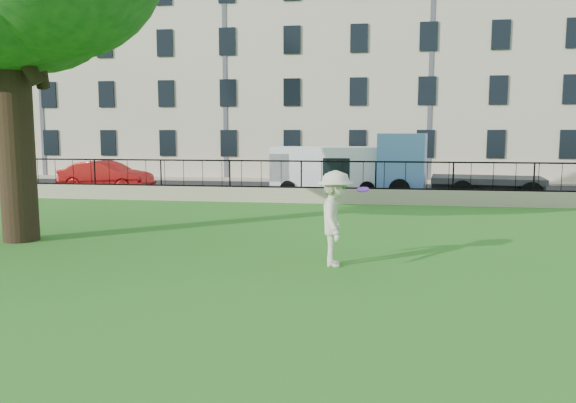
% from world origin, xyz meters
% --- Properties ---
extents(ground, '(120.00, 120.00, 0.00)m').
position_xyz_m(ground, '(0.00, 0.00, 0.00)').
color(ground, '#2A731B').
rests_on(ground, ground).
extents(retaining_wall, '(50.00, 0.40, 0.60)m').
position_xyz_m(retaining_wall, '(0.00, 12.00, 0.30)').
color(retaining_wall, tan).
rests_on(retaining_wall, ground).
extents(iron_railing, '(50.00, 0.05, 1.13)m').
position_xyz_m(iron_railing, '(0.00, 12.00, 1.15)').
color(iron_railing, black).
rests_on(iron_railing, retaining_wall).
extents(street, '(60.00, 9.00, 0.01)m').
position_xyz_m(street, '(0.00, 16.70, 0.01)').
color(street, black).
rests_on(street, ground).
extents(sidewalk, '(60.00, 1.40, 0.12)m').
position_xyz_m(sidewalk, '(0.00, 21.90, 0.06)').
color(sidewalk, tan).
rests_on(sidewalk, ground).
extents(building_row, '(56.40, 10.40, 13.80)m').
position_xyz_m(building_row, '(0.00, 27.57, 6.92)').
color(building_row, beige).
rests_on(building_row, ground).
extents(man, '(0.84, 1.38, 2.07)m').
position_xyz_m(man, '(2.13, 1.30, 1.03)').
color(man, beige).
rests_on(man, ground).
extents(frisbee, '(0.34, 0.34, 0.12)m').
position_xyz_m(frisbee, '(2.70, 1.61, 1.64)').
color(frisbee, '#8E2AEE').
extents(red_sedan, '(4.59, 1.93, 1.47)m').
position_xyz_m(red_sedan, '(-9.86, 14.76, 0.74)').
color(red_sedan, '#B41616').
rests_on(red_sedan, street).
extents(white_van, '(5.30, 2.26, 2.19)m').
position_xyz_m(white_van, '(0.81, 15.40, 1.10)').
color(white_van, white).
rests_on(white_van, street).
extents(blue_truck, '(6.96, 3.24, 2.81)m').
position_xyz_m(blue_truck, '(6.50, 14.40, 1.41)').
color(blue_truck, '#5481C5').
rests_on(blue_truck, street).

